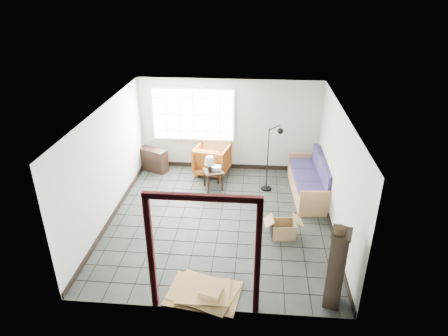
# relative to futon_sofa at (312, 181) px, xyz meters

# --- Properties ---
(ground) EXTENTS (5.50, 5.50, 0.00)m
(ground) POSITION_rel_futon_sofa_xyz_m (-2.22, -1.40, -0.35)
(ground) COLOR black
(ground) RESTS_ON ground
(room_shell) EXTENTS (5.02, 5.52, 2.61)m
(room_shell) POSITION_rel_futon_sofa_xyz_m (-2.22, -1.37, 1.33)
(room_shell) COLOR #B0B5AD
(room_shell) RESTS_ON ground
(window_panel) EXTENTS (2.32, 0.08, 1.52)m
(window_panel) POSITION_rel_futon_sofa_xyz_m (-3.22, 1.30, 1.25)
(window_panel) COLOR silver
(window_panel) RESTS_ON ground
(doorway_trim) EXTENTS (1.80, 0.08, 2.20)m
(doorway_trim) POSITION_rel_futon_sofa_xyz_m (-2.22, -4.10, 1.03)
(doorway_trim) COLOR #390D11
(doorway_trim) RESTS_ON ground
(futon_sofa) EXTENTS (0.96, 2.24, 0.98)m
(futon_sofa) POSITION_rel_futon_sofa_xyz_m (0.00, 0.00, 0.00)
(futon_sofa) COLOR olive
(futon_sofa) RESTS_ON ground
(armchair) EXTENTS (1.04, 0.99, 0.91)m
(armchair) POSITION_rel_futon_sofa_xyz_m (-2.66, 0.96, 0.10)
(armchair) COLOR #955515
(armchair) RESTS_ON ground
(side_table) EXTENTS (0.61, 0.61, 0.51)m
(side_table) POSITION_rel_futon_sofa_xyz_m (-2.54, 0.07, 0.07)
(side_table) COLOR black
(side_table) RESTS_ON ground
(table_lamp) EXTENTS (0.36, 0.36, 0.42)m
(table_lamp) POSITION_rel_futon_sofa_xyz_m (-2.62, 0.01, 0.45)
(table_lamp) COLOR black
(table_lamp) RESTS_ON side_table
(projector) EXTENTS (0.29, 0.23, 0.10)m
(projector) POSITION_rel_futon_sofa_xyz_m (-2.48, 0.14, 0.21)
(projector) COLOR silver
(projector) RESTS_ON side_table
(floor_lamp) EXTENTS (0.50, 0.32, 1.81)m
(floor_lamp) POSITION_rel_futon_sofa_xyz_m (-1.02, 0.11, 0.61)
(floor_lamp) COLOR black
(floor_lamp) RESTS_ON ground
(console_shelf) EXTENTS (0.90, 0.65, 0.65)m
(console_shelf) POSITION_rel_futon_sofa_xyz_m (-4.37, 1.00, -0.02)
(console_shelf) COLOR black
(console_shelf) RESTS_ON ground
(tall_shelf) EXTENTS (0.41, 0.47, 1.46)m
(tall_shelf) POSITION_rel_futon_sofa_xyz_m (-0.07, -3.80, 0.39)
(tall_shelf) COLOR black
(tall_shelf) RESTS_ON ground
(pot) EXTENTS (0.18, 0.18, 0.13)m
(pot) POSITION_rel_futon_sofa_xyz_m (-0.12, -3.85, 1.17)
(pot) COLOR black
(pot) RESTS_ON tall_shelf
(open_box) EXTENTS (0.85, 0.49, 0.46)m
(open_box) POSITION_rel_futon_sofa_xyz_m (-0.82, -1.91, -0.19)
(open_box) COLOR olive
(open_box) RESTS_ON ground
(cardboard_pile) EXTENTS (1.37, 1.13, 0.18)m
(cardboard_pile) POSITION_rel_futon_sofa_xyz_m (-2.27, -3.80, -0.30)
(cardboard_pile) COLOR olive
(cardboard_pile) RESTS_ON ground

